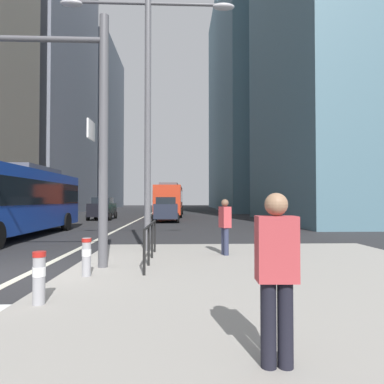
{
  "coord_description": "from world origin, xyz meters",
  "views": [
    {
      "loc": [
        3.52,
        -8.15,
        1.74
      ],
      "look_at": [
        5.26,
        35.93,
        2.75
      ],
      "focal_mm": 31.75,
      "sensor_mm": 36.0,
      "label": 1
    }
  ],
  "objects_px": {
    "car_oncoming_mid": "(103,208)",
    "bollard_left": "(39,275)",
    "city_bus_blue_oncoming": "(13,198)",
    "street_lamp_post": "(148,87)",
    "car_receding_near": "(177,204)",
    "pedestrian_waiting": "(277,270)",
    "traffic_signal_gantry": "(24,100)",
    "car_receding_far": "(166,209)",
    "city_bus_red_receding": "(170,199)",
    "pedestrian_walking": "(225,224)",
    "city_bus_red_distant": "(172,199)",
    "bollard_right": "(87,255)"
  },
  "relations": [
    {
      "from": "city_bus_blue_oncoming",
      "to": "bollard_right",
      "type": "xyz_separation_m",
      "value": [
        5.6,
        -8.52,
        -1.25
      ]
    },
    {
      "from": "car_oncoming_mid",
      "to": "bollard_left",
      "type": "relative_size",
      "value": 5.71
    },
    {
      "from": "city_bus_red_distant",
      "to": "traffic_signal_gantry",
      "type": "xyz_separation_m",
      "value": [
        -2.65,
        -46.74,
        2.25
      ]
    },
    {
      "from": "city_bus_red_distant",
      "to": "car_oncoming_mid",
      "type": "height_order",
      "value": "city_bus_red_distant"
    },
    {
      "from": "bollard_left",
      "to": "bollard_right",
      "type": "relative_size",
      "value": 1.01
    },
    {
      "from": "city_bus_red_distant",
      "to": "city_bus_blue_oncoming",
      "type": "bearing_deg",
      "value": -99.44
    },
    {
      "from": "bollard_right",
      "to": "pedestrian_waiting",
      "type": "height_order",
      "value": "pedestrian_waiting"
    },
    {
      "from": "city_bus_blue_oncoming",
      "to": "pedestrian_walking",
      "type": "xyz_separation_m",
      "value": [
        8.85,
        -5.92,
        -0.8
      ]
    },
    {
      "from": "car_receding_far",
      "to": "street_lamp_post",
      "type": "height_order",
      "value": "street_lamp_post"
    },
    {
      "from": "street_lamp_post",
      "to": "pedestrian_walking",
      "type": "distance_m",
      "value": 4.92
    },
    {
      "from": "city_bus_red_distant",
      "to": "pedestrian_walking",
      "type": "distance_m",
      "value": 45.14
    },
    {
      "from": "car_receding_near",
      "to": "pedestrian_waiting",
      "type": "bearing_deg",
      "value": -88.77
    },
    {
      "from": "car_oncoming_mid",
      "to": "pedestrian_walking",
      "type": "height_order",
      "value": "car_oncoming_mid"
    },
    {
      "from": "city_bus_red_distant",
      "to": "bollard_right",
      "type": "bearing_deg",
      "value": -91.09
    },
    {
      "from": "car_oncoming_mid",
      "to": "street_lamp_post",
      "type": "xyz_separation_m",
      "value": [
        5.73,
        -19.53,
        4.29
      ]
    },
    {
      "from": "city_bus_blue_oncoming",
      "to": "pedestrian_waiting",
      "type": "height_order",
      "value": "city_bus_blue_oncoming"
    },
    {
      "from": "city_bus_blue_oncoming",
      "to": "city_bus_red_distant",
      "type": "bearing_deg",
      "value": 80.56
    },
    {
      "from": "city_bus_red_receding",
      "to": "traffic_signal_gantry",
      "type": "relative_size",
      "value": 1.95
    },
    {
      "from": "car_receding_far",
      "to": "bollard_right",
      "type": "height_order",
      "value": "car_receding_far"
    },
    {
      "from": "city_bus_red_receding",
      "to": "car_receding_far",
      "type": "bearing_deg",
      "value": -90.35
    },
    {
      "from": "traffic_signal_gantry",
      "to": "street_lamp_post",
      "type": "bearing_deg",
      "value": 43.61
    },
    {
      "from": "city_bus_blue_oncoming",
      "to": "city_bus_red_receding",
      "type": "distance_m",
      "value": 21.55
    },
    {
      "from": "city_bus_blue_oncoming",
      "to": "car_receding_far",
      "type": "relative_size",
      "value": 2.81
    },
    {
      "from": "bollard_left",
      "to": "city_bus_red_distant",
      "type": "bearing_deg",
      "value": 88.72
    },
    {
      "from": "pedestrian_walking",
      "to": "bollard_right",
      "type": "bearing_deg",
      "value": -141.26
    },
    {
      "from": "city_bus_red_receding",
      "to": "traffic_signal_gantry",
      "type": "height_order",
      "value": "traffic_signal_gantry"
    },
    {
      "from": "traffic_signal_gantry",
      "to": "bollard_left",
      "type": "height_order",
      "value": "traffic_signal_gantry"
    },
    {
      "from": "city_bus_blue_oncoming",
      "to": "car_oncoming_mid",
      "type": "xyz_separation_m",
      "value": [
        0.81,
        14.5,
        -0.85
      ]
    },
    {
      "from": "pedestrian_walking",
      "to": "city_bus_blue_oncoming",
      "type": "bearing_deg",
      "value": 146.23
    },
    {
      "from": "city_bus_blue_oncoming",
      "to": "bollard_left",
      "type": "relative_size",
      "value": 14.63
    },
    {
      "from": "city_bus_blue_oncoming",
      "to": "city_bus_red_receding",
      "type": "xyz_separation_m",
      "value": [
        6.58,
        20.52,
        -0.0
      ]
    },
    {
      "from": "car_oncoming_mid",
      "to": "pedestrian_waiting",
      "type": "xyz_separation_m",
      "value": [
        7.63,
        -26.96,
        0.07
      ]
    },
    {
      "from": "pedestrian_waiting",
      "to": "car_receding_far",
      "type": "bearing_deg",
      "value": 94.68
    },
    {
      "from": "city_bus_blue_oncoming",
      "to": "street_lamp_post",
      "type": "xyz_separation_m",
      "value": [
        6.54,
        -5.03,
        3.45
      ]
    },
    {
      "from": "pedestrian_waiting",
      "to": "pedestrian_walking",
      "type": "height_order",
      "value": "pedestrian_waiting"
    },
    {
      "from": "traffic_signal_gantry",
      "to": "bollard_right",
      "type": "relative_size",
      "value": 7.6
    },
    {
      "from": "city_bus_red_receding",
      "to": "bollard_right",
      "type": "height_order",
      "value": "city_bus_red_receding"
    },
    {
      "from": "pedestrian_walking",
      "to": "pedestrian_waiting",
      "type": "bearing_deg",
      "value": -93.52
    },
    {
      "from": "city_bus_red_receding",
      "to": "car_receding_near",
      "type": "xyz_separation_m",
      "value": [
        0.54,
        28.85,
        -0.85
      ]
    },
    {
      "from": "car_oncoming_mid",
      "to": "bollard_right",
      "type": "height_order",
      "value": "car_oncoming_mid"
    },
    {
      "from": "city_bus_red_distant",
      "to": "traffic_signal_gantry",
      "type": "height_order",
      "value": "traffic_signal_gantry"
    },
    {
      "from": "car_oncoming_mid",
      "to": "street_lamp_post",
      "type": "distance_m",
      "value": 20.8
    },
    {
      "from": "car_oncoming_mid",
      "to": "bollard_left",
      "type": "bearing_deg",
      "value": -79.57
    },
    {
      "from": "city_bus_blue_oncoming",
      "to": "pedestrian_waiting",
      "type": "xyz_separation_m",
      "value": [
        8.45,
        -12.46,
        -0.77
      ]
    },
    {
      "from": "car_receding_far",
      "to": "pedestrian_waiting",
      "type": "xyz_separation_m",
      "value": [
        1.92,
        -23.51,
        0.08
      ]
    },
    {
      "from": "city_bus_red_distant",
      "to": "pedestrian_waiting",
      "type": "relative_size",
      "value": 6.58
    },
    {
      "from": "city_bus_blue_oncoming",
      "to": "city_bus_red_receding",
      "type": "bearing_deg",
      "value": 72.22
    },
    {
      "from": "car_oncoming_mid",
      "to": "street_lamp_post",
      "type": "bearing_deg",
      "value": -73.65
    },
    {
      "from": "city_bus_blue_oncoming",
      "to": "bollard_left",
      "type": "bearing_deg",
      "value": -62.59
    },
    {
      "from": "city_bus_red_distant",
      "to": "car_receding_near",
      "type": "distance_m",
      "value": 10.27
    }
  ]
}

